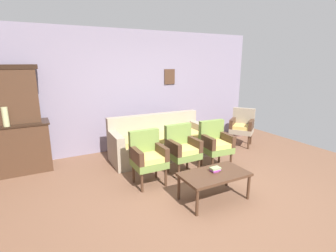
{
  "coord_description": "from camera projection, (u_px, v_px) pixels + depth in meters",
  "views": [
    {
      "loc": [
        -2.08,
        -2.98,
        2.01
      ],
      "look_at": [
        0.06,
        1.07,
        0.85
      ],
      "focal_mm": 27.33,
      "sensor_mm": 36.0,
      "label": 1
    }
  ],
  "objects": [
    {
      "name": "ground_plane",
      "position": [
        197.0,
        194.0,
        3.99
      ],
      "size": [
        7.68,
        7.68,
        0.0
      ],
      "primitive_type": "plane",
      "color": "brown"
    },
    {
      "name": "wall_back_with_decor",
      "position": [
        134.0,
        91.0,
        5.92
      ],
      "size": [
        6.4,
        0.09,
        2.7
      ],
      "color": "gray",
      "rests_on": "ground"
    },
    {
      "name": "side_cabinet",
      "position": [
        17.0,
        148.0,
        4.69
      ],
      "size": [
        1.16,
        0.55,
        0.93
      ],
      "color": "#472D1E",
      "rests_on": "ground"
    },
    {
      "name": "cabinet_upper_hutch",
      "position": [
        9.0,
        94.0,
        4.52
      ],
      "size": [
        0.99,
        0.38,
        1.03
      ],
      "color": "#472D1E",
      "rests_on": "side_cabinet"
    },
    {
      "name": "vase_on_cabinet",
      "position": [
        5.0,
        117.0,
        4.34
      ],
      "size": [
        0.1,
        0.1,
        0.33
      ],
      "primitive_type": "cylinder",
      "color": "#BBBF88",
      "rests_on": "side_cabinet"
    },
    {
      "name": "floral_couch",
      "position": [
        159.0,
        143.0,
        5.47
      ],
      "size": [
        2.09,
        0.85,
        0.9
      ],
      "color": "gray",
      "rests_on": "ground"
    },
    {
      "name": "armchair_near_cabinet",
      "position": [
        148.0,
        155.0,
        4.23
      ],
      "size": [
        0.52,
        0.49,
        0.9
      ],
      "color": "olive",
      "rests_on": "ground"
    },
    {
      "name": "armchair_row_middle",
      "position": [
        182.0,
        147.0,
        4.62
      ],
      "size": [
        0.53,
        0.5,
        0.9
      ],
      "color": "olive",
      "rests_on": "ground"
    },
    {
      "name": "armchair_near_couch_end",
      "position": [
        215.0,
        142.0,
        4.92
      ],
      "size": [
        0.55,
        0.52,
        0.9
      ],
      "color": "olive",
      "rests_on": "ground"
    },
    {
      "name": "wingback_chair_by_fireplace",
      "position": [
        242.0,
        125.0,
        6.22
      ],
      "size": [
        0.7,
        0.71,
        0.9
      ],
      "color": "gray",
      "rests_on": "ground"
    },
    {
      "name": "coffee_table",
      "position": [
        214.0,
        176.0,
        3.75
      ],
      "size": [
        1.0,
        0.56,
        0.42
      ],
      "color": "#472D1E",
      "rests_on": "ground"
    },
    {
      "name": "book_stack_on_table",
      "position": [
        215.0,
        169.0,
        3.79
      ],
      "size": [
        0.15,
        0.12,
        0.06
      ],
      "color": "#C752B1",
      "rests_on": "coffee_table"
    },
    {
      "name": "floor_vase_by_wall",
      "position": [
        239.0,
        125.0,
        7.05
      ],
      "size": [
        0.24,
        0.24,
        0.62
      ],
      "primitive_type": "cylinder",
      "color": "#73554F",
      "rests_on": "ground"
    }
  ]
}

